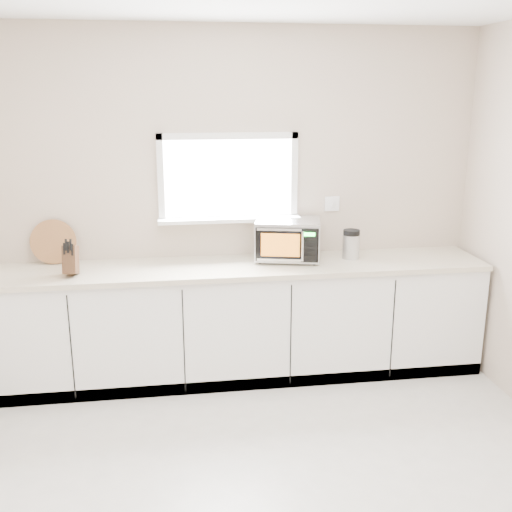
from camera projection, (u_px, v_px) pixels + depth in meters
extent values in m
cube|color=#B7A491|center=(228.00, 203.00, 4.77)|extent=(4.00, 0.02, 2.70)
cube|color=white|center=(228.00, 178.00, 4.70)|extent=(1.00, 0.02, 0.60)
cube|color=white|center=(230.00, 219.00, 4.73)|extent=(1.12, 0.16, 0.03)
cube|color=white|center=(228.00, 136.00, 4.60)|extent=(1.10, 0.04, 0.05)
cube|color=white|center=(229.00, 219.00, 4.77)|extent=(1.10, 0.04, 0.05)
cube|color=white|center=(161.00, 179.00, 4.61)|extent=(0.05, 0.04, 0.70)
cube|color=white|center=(294.00, 177.00, 4.76)|extent=(0.05, 0.04, 0.70)
cube|color=white|center=(332.00, 204.00, 4.89)|extent=(0.12, 0.01, 0.12)
cube|color=white|center=(234.00, 323.00, 4.73)|extent=(3.92, 0.60, 0.88)
cube|color=beige|center=(233.00, 268.00, 4.59)|extent=(3.92, 0.64, 0.04)
cylinder|color=black|center=(260.00, 262.00, 4.63)|extent=(0.02, 0.02, 0.01)
cylinder|color=black|center=(263.00, 252.00, 4.92)|extent=(0.02, 0.02, 0.01)
cylinder|color=black|center=(314.00, 264.00, 4.59)|extent=(0.02, 0.02, 0.01)
cylinder|color=black|center=(314.00, 254.00, 4.88)|extent=(0.02, 0.02, 0.01)
cube|color=#B9BBC1|center=(288.00, 239.00, 4.71)|extent=(0.57, 0.49, 0.30)
cube|color=black|center=(287.00, 245.00, 4.53)|extent=(0.47, 0.13, 0.26)
cube|color=orange|center=(280.00, 245.00, 4.52)|extent=(0.29, 0.07, 0.18)
cylinder|color=silver|center=(303.00, 246.00, 4.49)|extent=(0.02, 0.02, 0.23)
cube|color=black|center=(309.00, 246.00, 4.51)|extent=(0.12, 0.03, 0.26)
cube|color=#19FF33|center=(310.00, 234.00, 4.48)|extent=(0.08, 0.02, 0.03)
cube|color=silver|center=(288.00, 220.00, 4.67)|extent=(0.57, 0.49, 0.01)
cube|color=#4B2C1A|center=(71.00, 260.00, 4.30)|extent=(0.10, 0.20, 0.24)
cube|color=black|center=(64.00, 249.00, 4.23)|extent=(0.01, 0.04, 0.09)
cube|color=black|center=(68.00, 247.00, 4.23)|extent=(0.01, 0.04, 0.09)
cube|color=black|center=(72.00, 250.00, 4.24)|extent=(0.01, 0.04, 0.09)
cube|color=black|center=(66.00, 245.00, 4.22)|extent=(0.01, 0.04, 0.09)
cube|color=black|center=(71.00, 245.00, 4.23)|extent=(0.01, 0.04, 0.09)
cylinder|color=olive|center=(53.00, 242.00, 4.59)|extent=(0.34, 0.08, 0.34)
cylinder|color=#B9BBC1|center=(351.00, 247.00, 4.75)|extent=(0.17, 0.17, 0.19)
cylinder|color=black|center=(352.00, 232.00, 4.72)|extent=(0.17, 0.17, 0.05)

